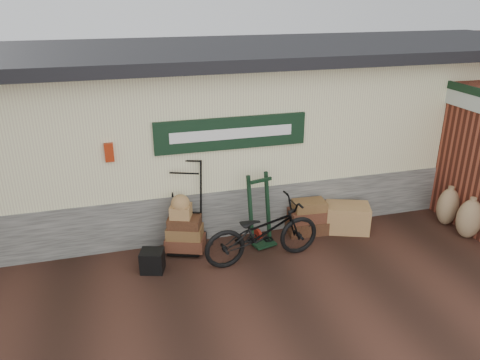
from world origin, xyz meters
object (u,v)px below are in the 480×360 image
Objects in this scene: green_barrow at (260,210)px; suitcase_stack at (307,217)px; wicker_hamper at (347,218)px; bicycle at (263,229)px; porter_trolley at (186,206)px; black_trunk at (152,261)px.

green_barrow is 1.77× the size of suitcase_stack.
wicker_hamper is 0.39× the size of bicycle.
porter_trolley is at bearing 156.18° from green_barrow.
bicycle is at bearing -4.81° from black_trunk.
suitcase_stack is at bearing -5.39° from green_barrow.
wicker_hamper is 3.65m from black_trunk.
green_barrow reaches higher than bicycle.
porter_trolley is 1.23× the size of green_barrow.
suitcase_stack is 2.93m from black_trunk.
green_barrow is at bearing 11.42° from black_trunk.
bicycle is at bearing -147.97° from suitcase_stack.
porter_trolley reaches higher than wicker_hamper.
green_barrow is 0.56m from bicycle.
porter_trolley is 2.26m from suitcase_stack.
black_trunk is at bearing -173.66° from wicker_hamper.
bicycle is (1.79, -0.15, 0.40)m from black_trunk.
suitcase_stack is (0.95, 0.14, -0.32)m from green_barrow.
porter_trolley is 3.02m from wicker_hamper.
black_trunk is at bearing 80.27° from bicycle.
green_barrow reaches higher than black_trunk.
green_barrow is (1.26, -0.22, -0.15)m from porter_trolley.
suitcase_stack is 0.92× the size of wicker_hamper.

